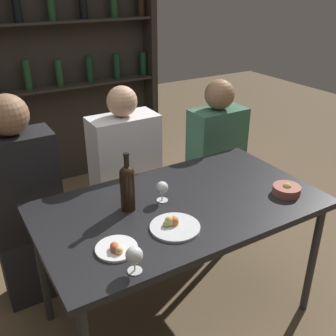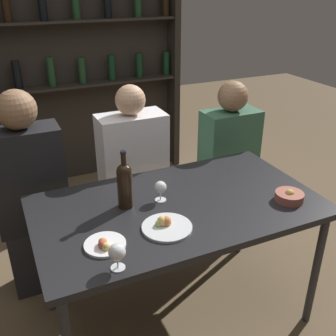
{
  "view_description": "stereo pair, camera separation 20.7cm",
  "coord_description": "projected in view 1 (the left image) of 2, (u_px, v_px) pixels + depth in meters",
  "views": [
    {
      "loc": [
        -0.96,
        -1.47,
        1.82
      ],
      "look_at": [
        0.0,
        0.13,
        0.92
      ],
      "focal_mm": 42.0,
      "sensor_mm": 36.0,
      "label": 1
    },
    {
      "loc": [
        -0.77,
        -1.57,
        1.82
      ],
      "look_at": [
        0.0,
        0.13,
        0.92
      ],
      "focal_mm": 42.0,
      "sensor_mm": 36.0,
      "label": 2
    }
  ],
  "objects": [
    {
      "name": "ground_plane",
      "position": [
        179.0,
        313.0,
        2.37
      ],
      "size": [
        10.0,
        10.0,
        0.0
      ],
      "primitive_type": "plane",
      "color": "brown"
    },
    {
      "name": "wine_bottle",
      "position": [
        128.0,
        185.0,
        1.93
      ],
      "size": [
        0.08,
        0.08,
        0.31
      ],
      "color": "black",
      "rests_on": "dining_table"
    },
    {
      "name": "seated_person_center",
      "position": [
        126.0,
        186.0,
        2.58
      ],
      "size": [
        0.42,
        0.22,
        1.26
      ],
      "color": "#26262B",
      "rests_on": "ground_plane"
    },
    {
      "name": "wine_glass_1",
      "position": [
        162.0,
        188.0,
        2.03
      ],
      "size": [
        0.06,
        0.06,
        0.11
      ],
      "color": "silver",
      "rests_on": "dining_table"
    },
    {
      "name": "snack_bowl",
      "position": [
        287.0,
        190.0,
        2.11
      ],
      "size": [
        0.15,
        0.15,
        0.06
      ],
      "color": "#995142",
      "rests_on": "dining_table"
    },
    {
      "name": "food_plate_1",
      "position": [
        174.0,
        225.0,
        1.83
      ],
      "size": [
        0.24,
        0.24,
        0.05
      ],
      "color": "silver",
      "rests_on": "dining_table"
    },
    {
      "name": "wine_glass_0",
      "position": [
        134.0,
        256.0,
        1.53
      ],
      "size": [
        0.07,
        0.07,
        0.12
      ],
      "color": "silver",
      "rests_on": "dining_table"
    },
    {
      "name": "wine_rack_wall",
      "position": [
        56.0,
        57.0,
        3.42
      ],
      "size": [
        1.88,
        0.21,
        2.31
      ],
      "color": "#28231E",
      "rests_on": "ground_plane"
    },
    {
      "name": "food_plate_0",
      "position": [
        116.0,
        248.0,
        1.68
      ],
      "size": [
        0.18,
        0.18,
        0.04
      ],
      "color": "white",
      "rests_on": "dining_table"
    },
    {
      "name": "seated_person_right",
      "position": [
        215.0,
        164.0,
        2.93
      ],
      "size": [
        0.4,
        0.22,
        1.21
      ],
      "color": "#26262B",
      "rests_on": "ground_plane"
    },
    {
      "name": "dining_table",
      "position": [
        180.0,
        213.0,
        2.06
      ],
      "size": [
        1.47,
        0.84,
        0.77
      ],
      "color": "black",
      "rests_on": "ground_plane"
    },
    {
      "name": "seated_person_left",
      "position": [
        25.0,
        209.0,
        2.27
      ],
      "size": [
        0.41,
        0.22,
        1.3
      ],
      "color": "#26262B",
      "rests_on": "ground_plane"
    }
  ]
}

